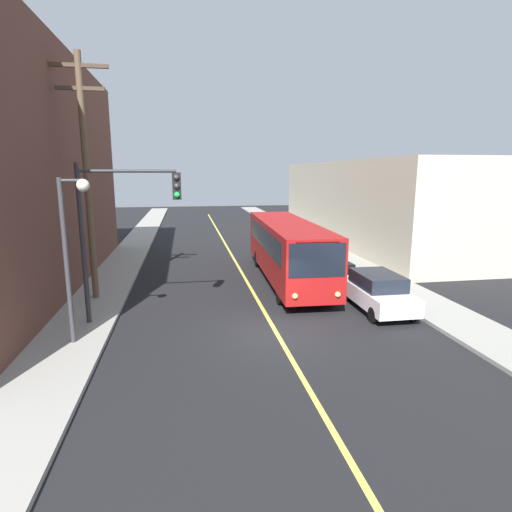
{
  "coord_description": "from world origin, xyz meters",
  "views": [
    {
      "loc": [
        -3.15,
        -14.2,
        5.79
      ],
      "look_at": [
        0.0,
        4.47,
        2.0
      ],
      "focal_mm": 29.26,
      "sensor_mm": 36.0,
      "label": 1
    }
  ],
  "objects_px": {
    "parked_car_black": "(325,260)",
    "parked_car_white": "(377,291)",
    "traffic_signal_left_corner": "(124,214)",
    "street_lamp_left": "(72,237)",
    "utility_pole_near": "(86,169)",
    "fire_hydrant": "(387,277)",
    "city_bus": "(287,247)",
    "parked_car_silver": "(303,243)"
  },
  "relations": [
    {
      "from": "parked_car_black",
      "to": "parked_car_white",
      "type": "bearing_deg",
      "value": -88.68
    },
    {
      "from": "traffic_signal_left_corner",
      "to": "street_lamp_left",
      "type": "relative_size",
      "value": 1.09
    },
    {
      "from": "utility_pole_near",
      "to": "fire_hydrant",
      "type": "height_order",
      "value": "utility_pole_near"
    },
    {
      "from": "city_bus",
      "to": "parked_car_silver",
      "type": "xyz_separation_m",
      "value": [
        2.8,
        6.68,
        -0.98
      ]
    },
    {
      "from": "parked_car_white",
      "to": "fire_hydrant",
      "type": "bearing_deg",
      "value": 56.85
    },
    {
      "from": "utility_pole_near",
      "to": "parked_car_silver",
      "type": "bearing_deg",
      "value": 35.64
    },
    {
      "from": "city_bus",
      "to": "parked_car_black",
      "type": "relative_size",
      "value": 2.74
    },
    {
      "from": "parked_car_white",
      "to": "utility_pole_near",
      "type": "relative_size",
      "value": 0.42
    },
    {
      "from": "parked_car_white",
      "to": "parked_car_silver",
      "type": "relative_size",
      "value": 0.99
    },
    {
      "from": "parked_car_black",
      "to": "fire_hydrant",
      "type": "height_order",
      "value": "parked_car_black"
    },
    {
      "from": "parked_car_black",
      "to": "traffic_signal_left_corner",
      "type": "distance_m",
      "value": 12.39
    },
    {
      "from": "fire_hydrant",
      "to": "parked_car_white",
      "type": "bearing_deg",
      "value": -123.15
    },
    {
      "from": "traffic_signal_left_corner",
      "to": "parked_car_white",
      "type": "bearing_deg",
      "value": -0.25
    },
    {
      "from": "parked_car_black",
      "to": "street_lamp_left",
      "type": "distance_m",
      "value": 14.44
    },
    {
      "from": "traffic_signal_left_corner",
      "to": "parked_car_black",
      "type": "bearing_deg",
      "value": 32.4
    },
    {
      "from": "utility_pole_near",
      "to": "street_lamp_left",
      "type": "distance_m",
      "value": 5.78
    },
    {
      "from": "traffic_signal_left_corner",
      "to": "fire_hydrant",
      "type": "height_order",
      "value": "traffic_signal_left_corner"
    },
    {
      "from": "parked_car_silver",
      "to": "parked_car_white",
      "type": "bearing_deg",
      "value": -91.0
    },
    {
      "from": "utility_pole_near",
      "to": "street_lamp_left",
      "type": "height_order",
      "value": "utility_pole_near"
    },
    {
      "from": "street_lamp_left",
      "to": "fire_hydrant",
      "type": "relative_size",
      "value": 6.55
    },
    {
      "from": "city_bus",
      "to": "fire_hydrant",
      "type": "height_order",
      "value": "city_bus"
    },
    {
      "from": "parked_car_white",
      "to": "parked_car_black",
      "type": "height_order",
      "value": "same"
    },
    {
      "from": "fire_hydrant",
      "to": "parked_car_black",
      "type": "bearing_deg",
      "value": 124.18
    },
    {
      "from": "parked_car_silver",
      "to": "street_lamp_left",
      "type": "relative_size",
      "value": 0.81
    },
    {
      "from": "parked_car_silver",
      "to": "utility_pole_near",
      "type": "xyz_separation_m",
      "value": [
        -12.35,
        -8.86,
        5.13
      ]
    },
    {
      "from": "parked_car_black",
      "to": "utility_pole_near",
      "type": "relative_size",
      "value": 0.42
    },
    {
      "from": "traffic_signal_left_corner",
      "to": "street_lamp_left",
      "type": "distance_m",
      "value": 2.44
    },
    {
      "from": "parked_car_silver",
      "to": "traffic_signal_left_corner",
      "type": "relative_size",
      "value": 0.74
    },
    {
      "from": "utility_pole_near",
      "to": "parked_car_white",
      "type": "bearing_deg",
      "value": -15.82
    },
    {
      "from": "utility_pole_near",
      "to": "street_lamp_left",
      "type": "bearing_deg",
      "value": -84.32
    },
    {
      "from": "traffic_signal_left_corner",
      "to": "street_lamp_left",
      "type": "xyz_separation_m",
      "value": [
        -1.42,
        -1.91,
        -0.56
      ]
    },
    {
      "from": "utility_pole_near",
      "to": "traffic_signal_left_corner",
      "type": "height_order",
      "value": "utility_pole_near"
    },
    {
      "from": "parked_car_black",
      "to": "traffic_signal_left_corner",
      "type": "bearing_deg",
      "value": -147.6
    },
    {
      "from": "parked_car_black",
      "to": "utility_pole_near",
      "type": "distance_m",
      "value": 13.38
    },
    {
      "from": "parked_car_silver",
      "to": "fire_hydrant",
      "type": "height_order",
      "value": "parked_car_silver"
    },
    {
      "from": "utility_pole_near",
      "to": "fire_hydrant",
      "type": "relative_size",
      "value": 12.63
    },
    {
      "from": "parked_car_white",
      "to": "fire_hydrant",
      "type": "distance_m",
      "value": 3.79
    },
    {
      "from": "city_bus",
      "to": "fire_hydrant",
      "type": "bearing_deg",
      "value": -27.83
    },
    {
      "from": "parked_car_white",
      "to": "traffic_signal_left_corner",
      "type": "relative_size",
      "value": 0.74
    },
    {
      "from": "parked_car_white",
      "to": "parked_car_silver",
      "type": "distance_m",
      "value": 12.3
    },
    {
      "from": "street_lamp_left",
      "to": "traffic_signal_left_corner",
      "type": "bearing_deg",
      "value": 53.43
    },
    {
      "from": "parked_car_black",
      "to": "utility_pole_near",
      "type": "bearing_deg",
      "value": -166.04
    }
  ]
}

